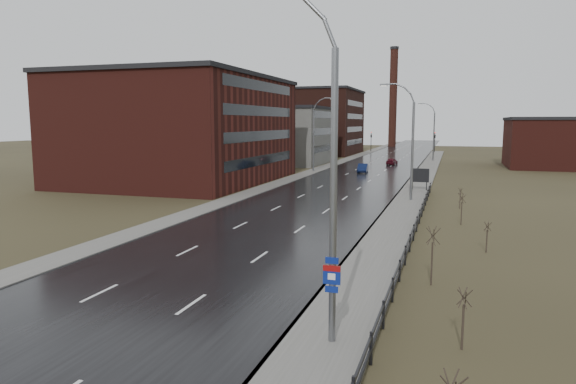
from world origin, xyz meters
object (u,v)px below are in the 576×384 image
Objects in this scene: car_far at (392,162)px; streetlight_main at (324,171)px; billboard at (420,176)px; car_near at (363,168)px.

streetlight_main is at bearing 101.33° from car_far.
billboard reaches higher than car_far.
car_near is at bearing 87.22° from car_far.
billboard is at bearing 107.92° from car_far.
streetlight_main is 4.70× the size of billboard.
car_far is at bearing 94.72° from streetlight_main.
car_near reaches higher than car_far.
streetlight_main reaches higher than car_near.
car_near is 1.09× the size of car_far.
streetlight_main is at bearing -90.86° from billboard.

